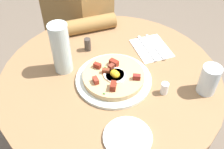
{
  "coord_description": "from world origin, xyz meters",
  "views": [
    {
      "loc": [
        0.51,
        -0.53,
        1.45
      ],
      "look_at": [
        0.01,
        -0.0,
        0.74
      ],
      "focal_mm": 42.53,
      "sensor_mm": 36.0,
      "label": 1
    }
  ],
  "objects_px": {
    "water_bottle": "(61,49)",
    "dining_table": "(111,103)",
    "breakfast_pizza": "(114,76)",
    "salt_shaker": "(165,88)",
    "knife": "(148,48)",
    "fork": "(155,47)",
    "bread_plate": "(128,137)",
    "pizza_plate": "(114,79)",
    "pepper_shaker": "(88,44)",
    "water_glass": "(209,80)",
    "person_seated": "(79,34)"
  },
  "relations": [
    {
      "from": "pepper_shaker",
      "to": "breakfast_pizza",
      "type": "bearing_deg",
      "value": -15.77
    },
    {
      "from": "person_seated",
      "to": "bread_plate",
      "type": "relative_size",
      "value": 7.25
    },
    {
      "from": "dining_table",
      "to": "knife",
      "type": "bearing_deg",
      "value": 89.06
    },
    {
      "from": "water_bottle",
      "to": "dining_table",
      "type": "bearing_deg",
      "value": 31.44
    },
    {
      "from": "knife",
      "to": "water_bottle",
      "type": "height_order",
      "value": "water_bottle"
    },
    {
      "from": "person_seated",
      "to": "knife",
      "type": "relative_size",
      "value": 6.31
    },
    {
      "from": "knife",
      "to": "salt_shaker",
      "type": "distance_m",
      "value": 0.25
    },
    {
      "from": "water_bottle",
      "to": "water_glass",
      "type": "bearing_deg",
      "value": 31.44
    },
    {
      "from": "pizza_plate",
      "to": "breakfast_pizza",
      "type": "bearing_deg",
      "value": -55.23
    },
    {
      "from": "dining_table",
      "to": "breakfast_pizza",
      "type": "xyz_separation_m",
      "value": [
        0.03,
        -0.01,
        0.19
      ]
    },
    {
      "from": "water_glass",
      "to": "breakfast_pizza",
      "type": "bearing_deg",
      "value": -144.72
    },
    {
      "from": "water_glass",
      "to": "fork",
      "type": "bearing_deg",
      "value": 165.59
    },
    {
      "from": "bread_plate",
      "to": "pepper_shaker",
      "type": "bearing_deg",
      "value": 152.97
    },
    {
      "from": "pizza_plate",
      "to": "breakfast_pizza",
      "type": "relative_size",
      "value": 1.24
    },
    {
      "from": "fork",
      "to": "water_bottle",
      "type": "relative_size",
      "value": 0.86
    },
    {
      "from": "dining_table",
      "to": "salt_shaker",
      "type": "xyz_separation_m",
      "value": [
        0.2,
        0.07,
        0.19
      ]
    },
    {
      "from": "fork",
      "to": "pepper_shaker",
      "type": "xyz_separation_m",
      "value": [
        -0.2,
        -0.21,
        0.02
      ]
    },
    {
      "from": "breakfast_pizza",
      "to": "knife",
      "type": "height_order",
      "value": "breakfast_pizza"
    },
    {
      "from": "person_seated",
      "to": "salt_shaker",
      "type": "relative_size",
      "value": 24.16
    },
    {
      "from": "fork",
      "to": "breakfast_pizza",
      "type": "bearing_deg",
      "value": 118.02
    },
    {
      "from": "water_glass",
      "to": "pepper_shaker",
      "type": "distance_m",
      "value": 0.51
    },
    {
      "from": "breakfast_pizza",
      "to": "salt_shaker",
      "type": "bearing_deg",
      "value": 25.39
    },
    {
      "from": "bread_plate",
      "to": "knife",
      "type": "height_order",
      "value": "bread_plate"
    },
    {
      "from": "bread_plate",
      "to": "water_bottle",
      "type": "xyz_separation_m",
      "value": [
        -0.39,
        0.06,
        0.1
      ]
    },
    {
      "from": "breakfast_pizza",
      "to": "fork",
      "type": "height_order",
      "value": "breakfast_pizza"
    },
    {
      "from": "fork",
      "to": "salt_shaker",
      "type": "xyz_separation_m",
      "value": [
        0.18,
        -0.19,
        0.02
      ]
    },
    {
      "from": "knife",
      "to": "water_glass",
      "type": "relative_size",
      "value": 1.58
    },
    {
      "from": "dining_table",
      "to": "water_glass",
      "type": "relative_size",
      "value": 7.62
    },
    {
      "from": "dining_table",
      "to": "bread_plate",
      "type": "distance_m",
      "value": 0.33
    },
    {
      "from": "dining_table",
      "to": "water_bottle",
      "type": "distance_m",
      "value": 0.33
    },
    {
      "from": "bread_plate",
      "to": "water_glass",
      "type": "height_order",
      "value": "water_glass"
    },
    {
      "from": "pizza_plate",
      "to": "water_glass",
      "type": "xyz_separation_m",
      "value": [
        0.28,
        0.2,
        0.05
      ]
    },
    {
      "from": "pizza_plate",
      "to": "dining_table",
      "type": "bearing_deg",
      "value": 159.78
    },
    {
      "from": "knife",
      "to": "water_glass",
      "type": "distance_m",
      "value": 0.31
    },
    {
      "from": "salt_shaker",
      "to": "pepper_shaker",
      "type": "bearing_deg",
      "value": -176.43
    },
    {
      "from": "person_seated",
      "to": "water_bottle",
      "type": "xyz_separation_m",
      "value": [
        0.37,
        -0.38,
        0.31
      ]
    },
    {
      "from": "dining_table",
      "to": "breakfast_pizza",
      "type": "relative_size",
      "value": 3.71
    },
    {
      "from": "pizza_plate",
      "to": "pepper_shaker",
      "type": "xyz_separation_m",
      "value": [
        -0.21,
        0.06,
        0.02
      ]
    },
    {
      "from": "fork",
      "to": "water_glass",
      "type": "bearing_deg",
      "value": -167.87
    },
    {
      "from": "breakfast_pizza",
      "to": "knife",
      "type": "xyz_separation_m",
      "value": [
        -0.02,
        0.24,
        -0.02
      ]
    },
    {
      "from": "bread_plate",
      "to": "water_glass",
      "type": "xyz_separation_m",
      "value": [
        0.07,
        0.35,
        0.05
      ]
    },
    {
      "from": "breakfast_pizza",
      "to": "water_glass",
      "type": "height_order",
      "value": "water_glass"
    },
    {
      "from": "dining_table",
      "to": "bread_plate",
      "type": "relative_size",
      "value": 5.55
    },
    {
      "from": "person_seated",
      "to": "fork",
      "type": "xyz_separation_m",
      "value": [
        0.55,
        -0.02,
        0.22
      ]
    },
    {
      "from": "bread_plate",
      "to": "knife",
      "type": "bearing_deg",
      "value": 120.3
    },
    {
      "from": "breakfast_pizza",
      "to": "pepper_shaker",
      "type": "xyz_separation_m",
      "value": [
        -0.21,
        0.06,
        0.0
      ]
    },
    {
      "from": "pizza_plate",
      "to": "water_bottle",
      "type": "distance_m",
      "value": 0.23
    },
    {
      "from": "fork",
      "to": "person_seated",
      "type": "bearing_deg",
      "value": 24.87
    },
    {
      "from": "pizza_plate",
      "to": "bread_plate",
      "type": "distance_m",
      "value": 0.26
    },
    {
      "from": "pepper_shaker",
      "to": "fork",
      "type": "bearing_deg",
      "value": 46.39
    }
  ]
}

